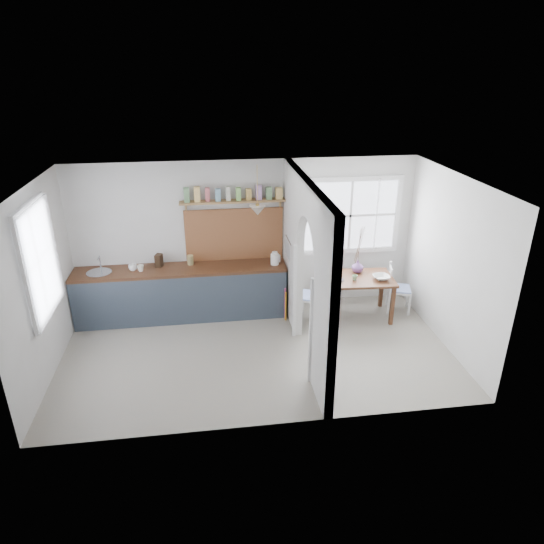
{
  "coord_description": "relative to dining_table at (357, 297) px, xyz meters",
  "views": [
    {
      "loc": [
        -0.64,
        -6.2,
        4.05
      ],
      "look_at": [
        0.25,
        0.24,
        1.21
      ],
      "focal_mm": 32.0,
      "sensor_mm": 36.0,
      "label": 1
    }
  ],
  "objects": [
    {
      "name": "backsplash",
      "position": [
        -2.01,
        0.67,
        0.99
      ],
      "size": [
        1.65,
        0.03,
        0.9
      ],
      "primitive_type": "cube",
      "color": "brown",
      "rests_on": "walls"
    },
    {
      "name": "ceiling",
      "position": [
        -1.8,
        -0.91,
        2.24
      ],
      "size": [
        5.8,
        3.2,
        0.01
      ],
      "primitive_type": "cube",
      "color": "beige",
      "rests_on": "walls"
    },
    {
      "name": "chair_right",
      "position": [
        0.79,
        0.1,
        0.06
      ],
      "size": [
        0.48,
        0.48,
        0.85
      ],
      "primitive_type": null,
      "rotation": [
        0.0,
        0.0,
        1.28
      ],
      "color": "silver",
      "rests_on": "floor"
    },
    {
      "name": "counter",
      "position": [
        -2.93,
        0.42,
        0.09
      ],
      "size": [
        3.5,
        0.6,
        0.9
      ],
      "color": "#56301C",
      "rests_on": "floor"
    },
    {
      "name": "sink",
      "position": [
        -4.23,
        0.39,
        0.53
      ],
      "size": [
        0.4,
        0.4,
        0.02
      ],
      "primitive_type": "cylinder",
      "color": "#B3B9C1",
      "rests_on": "counter"
    },
    {
      "name": "dining_table",
      "position": [
        0.0,
        0.0,
        0.0
      ],
      "size": [
        1.22,
        0.86,
        0.73
      ],
      "primitive_type": null,
      "rotation": [
        0.0,
        0.0,
        -0.07
      ],
      "color": "#56301C",
      "rests_on": "floor"
    },
    {
      "name": "mug_b",
      "position": [
        -3.69,
        0.4,
        0.59
      ],
      "size": [
        0.17,
        0.17,
        0.11
      ],
      "primitive_type": "imported",
      "rotation": [
        0.0,
        0.0,
        -0.24
      ],
      "color": "white",
      "rests_on": "counter"
    },
    {
      "name": "kitchen_window",
      "position": [
        -4.67,
        -0.91,
        1.29
      ],
      "size": [
        0.1,
        1.16,
        1.5
      ],
      "primitive_type": null,
      "color": "white",
      "rests_on": "walls"
    },
    {
      "name": "utensil_rail",
      "position": [
        -1.19,
        -0.01,
        1.09
      ],
      "size": [
        0.02,
        0.5,
        0.02
      ],
      "primitive_type": "cylinder",
      "rotation": [
        1.57,
        0.0,
        0.0
      ],
      "color": "#B3B9C1",
      "rests_on": "partition"
    },
    {
      "name": "jar",
      "position": [
        -2.76,
        0.54,
        0.62
      ],
      "size": [
        0.13,
        0.13,
        0.16
      ],
      "primitive_type": "cylinder",
      "rotation": [
        0.0,
        0.0,
        0.31
      ],
      "color": "#9D8F57",
      "rests_on": "counter"
    },
    {
      "name": "nook_window",
      "position": [
        -0.0,
        0.65,
        1.24
      ],
      "size": [
        1.76,
        0.1,
        1.3
      ],
      "primitive_type": null,
      "color": "white",
      "rests_on": "walls"
    },
    {
      "name": "mug_a",
      "position": [
        -3.56,
        0.35,
        0.59
      ],
      "size": [
        0.14,
        0.14,
        0.1
      ],
      "primitive_type": "imported",
      "rotation": [
        0.0,
        0.0,
        0.36
      ],
      "color": "white",
      "rests_on": "counter"
    },
    {
      "name": "shelf",
      "position": [
        -2.01,
        0.58,
        1.65
      ],
      "size": [
        1.75,
        0.2,
        0.21
      ],
      "color": "#9C7947",
      "rests_on": "walls"
    },
    {
      "name": "plate",
      "position": [
        -0.36,
        -0.06,
        0.37
      ],
      "size": [
        0.25,
        0.25,
        0.02
      ],
      "primitive_type": "cylinder",
      "rotation": [
        0.0,
        0.0,
        -0.3
      ],
      "color": "black",
      "rests_on": "dining_table"
    },
    {
      "name": "bowl",
      "position": [
        0.36,
        -0.12,
        0.4
      ],
      "size": [
        0.3,
        0.3,
        0.07
      ],
      "primitive_type": "imported",
      "rotation": [
        0.0,
        0.0,
        0.13
      ],
      "color": "silver",
      "rests_on": "dining_table"
    },
    {
      "name": "vase",
      "position": [
        0.05,
        0.22,
        0.47
      ],
      "size": [
        0.26,
        0.26,
        0.21
      ],
      "primitive_type": "imported",
      "rotation": [
        0.0,
        0.0,
        0.37
      ],
      "color": "#653E7C",
      "rests_on": "dining_table"
    },
    {
      "name": "table_cup",
      "position": [
        -0.09,
        -0.1,
        0.41
      ],
      "size": [
        0.11,
        0.11,
        0.09
      ],
      "primitive_type": "imported",
      "rotation": [
        0.0,
        0.0,
        0.28
      ],
      "color": "#80A979",
      "rests_on": "dining_table"
    },
    {
      "name": "kettle",
      "position": [
        -1.36,
        0.34,
        0.65
      ],
      "size": [
        0.23,
        0.21,
        0.22
      ],
      "primitive_type": null,
      "rotation": [
        0.0,
        0.0,
        0.37
      ],
      "color": "white",
      "rests_on": "counter"
    },
    {
      "name": "pendant_lamp",
      "position": [
        -1.65,
        0.24,
        1.52
      ],
      "size": [
        0.26,
        0.26,
        0.16
      ],
      "primitive_type": "cone",
      "color": "beige",
      "rests_on": "ceiling"
    },
    {
      "name": "floor",
      "position": [
        -1.8,
        -0.91,
        -0.36
      ],
      "size": [
        5.8,
        3.2,
        0.01
      ],
      "primitive_type": "cube",
      "color": "gray",
      "rests_on": "ground"
    },
    {
      "name": "towel_magenta",
      "position": [
        -1.22,
        0.08,
        -0.09
      ],
      "size": [
        0.02,
        0.03,
        0.58
      ],
      "primitive_type": "cube",
      "color": "#B23770",
      "rests_on": "counter"
    },
    {
      "name": "chair_left",
      "position": [
        -0.79,
        -0.02,
        0.08
      ],
      "size": [
        0.54,
        0.54,
        0.89
      ],
      "primitive_type": null,
      "rotation": [
        0.0,
        0.0,
        -2.0
      ],
      "color": "silver",
      "rests_on": "floor"
    },
    {
      "name": "towel_orange",
      "position": [
        -1.22,
        0.02,
        -0.11
      ],
      "size": [
        0.02,
        0.03,
        0.55
      ],
      "primitive_type": "cube",
      "color": "#C57919",
      "rests_on": "counter"
    },
    {
      "name": "knife_block",
      "position": [
        -3.28,
        0.52,
        0.64
      ],
      "size": [
        0.14,
        0.16,
        0.21
      ],
      "primitive_type": "cube",
      "rotation": [
        0.0,
        0.0,
        -0.32
      ],
      "color": "#352416",
      "rests_on": "counter"
    },
    {
      "name": "walls",
      "position": [
        -1.8,
        -0.91,
        0.94
      ],
      "size": [
        5.81,
        3.21,
        2.6
      ],
      "color": "beige",
      "rests_on": "floor"
    },
    {
      "name": "partition",
      "position": [
        -1.1,
        -0.85,
        1.09
      ],
      "size": [
        0.12,
        3.2,
        2.6
      ],
      "color": "beige",
      "rests_on": "floor"
    }
  ]
}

